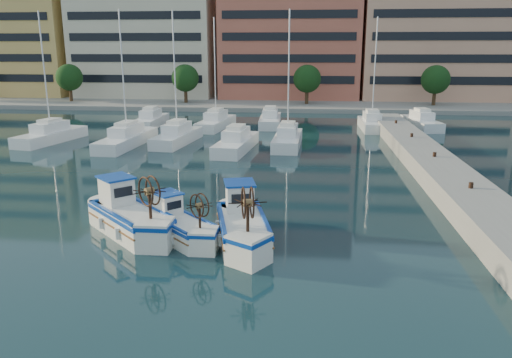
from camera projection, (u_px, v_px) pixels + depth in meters
name	position (u px, v px, depth m)	size (l,w,h in m)	color
ground	(203.00, 242.00, 21.94)	(300.00, 300.00, 0.00)	#183A3F
quay	(459.00, 189.00, 28.14)	(3.00, 60.00, 1.20)	gray
waterfront	(341.00, 32.00, 80.81)	(180.00, 40.00, 25.60)	gray
yacht_marina	(231.00, 130.00, 49.09)	(38.99, 23.47, 11.50)	white
fishing_boat_a	(129.00, 215.00, 22.83)	(4.84, 4.79, 3.13)	white
fishing_boat_b	(179.00, 224.00, 22.14)	(3.86, 3.81, 2.49)	white
fishing_boat_c	(242.00, 223.00, 21.80)	(3.05, 5.06, 3.07)	white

